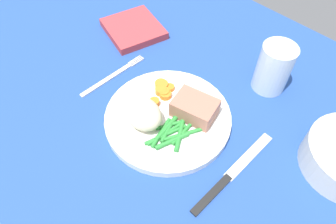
{
  "coord_description": "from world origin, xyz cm",
  "views": [
    {
      "loc": [
        28.09,
        -23.99,
        49.09
      ],
      "look_at": [
        3.68,
        0.04,
        4.6
      ],
      "focal_mm": 32.45,
      "sensor_mm": 36.0,
      "label": 1
    }
  ],
  "objects": [
    {
      "name": "dinner_plate",
      "position": [
        3.68,
        0.04,
        2.8
      ],
      "size": [
        23.83,
        23.83,
        1.6
      ],
      "primitive_type": "cylinder",
      "color": "white",
      "rests_on": "dining_table"
    },
    {
      "name": "mashed_potatoes",
      "position": [
        1.53,
        -4.25,
        6.18
      ],
      "size": [
        7.91,
        6.04,
        5.15
      ],
      "primitive_type": "ellipsoid",
      "color": "beige",
      "rests_on": "dinner_plate"
    },
    {
      "name": "carrot_slices",
      "position": [
        -1.13,
        3.17,
        4.19
      ],
      "size": [
        5.36,
        6.9,
        1.29
      ],
      "color": "orange",
      "rests_on": "dinner_plate"
    },
    {
      "name": "meat_portion",
      "position": [
        6.89,
        3.8,
        5.37
      ],
      "size": [
        8.97,
        7.43,
        3.53
      ],
      "primitive_type": "cube",
      "rotation": [
        0.0,
        0.0,
        0.25
      ],
      "color": "#A86B56",
      "rests_on": "dinner_plate"
    },
    {
      "name": "napkin",
      "position": [
        -21.46,
        12.95,
        2.89
      ],
      "size": [
        16.06,
        15.38,
        1.78
      ],
      "primitive_type": "cube",
      "rotation": [
        0.0,
        0.0,
        -0.26
      ],
      "color": "#B2383D",
      "rests_on": "dining_table"
    },
    {
      "name": "dining_table",
      "position": [
        0.0,
        0.0,
        1.0
      ],
      "size": [
        120.0,
        90.0,
        2.0
      ],
      "color": "#234793",
      "rests_on": "ground"
    },
    {
      "name": "water_glass",
      "position": [
        11.84,
        21.22,
        6.31
      ],
      "size": [
        6.75,
        6.75,
        10.17
      ],
      "color": "silver",
      "rests_on": "dining_table"
    },
    {
      "name": "knife",
      "position": [
        19.3,
        -0.24,
        2.2
      ],
      "size": [
        1.7,
        20.5,
        0.64
      ],
      "rotation": [
        0.0,
        0.0,
        0.04
      ],
      "color": "black",
      "rests_on": "dining_table"
    },
    {
      "name": "green_beans",
      "position": [
        7.04,
        -2.18,
        3.98
      ],
      "size": [
        6.73,
        10.19,
        0.88
      ],
      "color": "#2D8C38",
      "rests_on": "dinner_plate"
    },
    {
      "name": "fork",
      "position": [
        -12.93,
        -0.21,
        2.2
      ],
      "size": [
        1.44,
        16.6,
        0.4
      ],
      "rotation": [
        0.0,
        0.0,
        0.06
      ],
      "color": "silver",
      "rests_on": "dining_table"
    }
  ]
}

